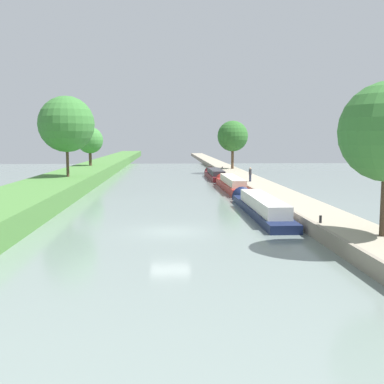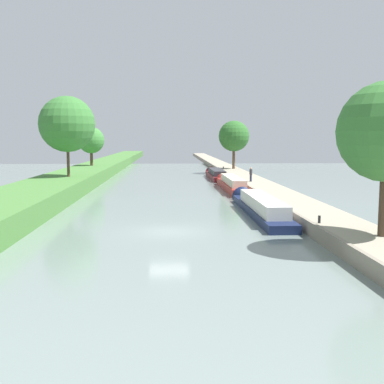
{
  "view_description": "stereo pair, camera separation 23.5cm",
  "coord_description": "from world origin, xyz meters",
  "px_view_note": "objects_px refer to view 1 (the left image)",
  "views": [
    {
      "loc": [
        -0.25,
        -28.72,
        5.84
      ],
      "look_at": [
        2.12,
        13.11,
        1.0
      ],
      "focal_mm": 43.36,
      "sensor_mm": 36.0,
      "label": 1
    },
    {
      "loc": [
        -0.01,
        -28.73,
        5.84
      ],
      "look_at": [
        2.12,
        13.11,
        1.0
      ],
      "focal_mm": 43.36,
      "sensor_mm": 36.0,
      "label": 2
    }
  ],
  "objects_px": {
    "narrowboat_red": "(231,184)",
    "narrowboat_maroon": "(215,174)",
    "mooring_bollard_far": "(222,168)",
    "narrowboat_navy": "(259,206)",
    "mooring_bollard_near": "(321,219)",
    "person_walking": "(250,174)"
  },
  "relations": [
    {
      "from": "person_walking",
      "to": "mooring_bollard_near",
      "type": "distance_m",
      "value": 26.76
    },
    {
      "from": "mooring_bollard_near",
      "to": "mooring_bollard_far",
      "type": "xyz_separation_m",
      "value": [
        0.0,
        48.38,
        0.0
      ]
    },
    {
      "from": "narrowboat_maroon",
      "to": "mooring_bollard_far",
      "type": "height_order",
      "value": "narrowboat_maroon"
    },
    {
      "from": "narrowboat_red",
      "to": "mooring_bollard_near",
      "type": "height_order",
      "value": "narrowboat_red"
    },
    {
      "from": "narrowboat_red",
      "to": "mooring_bollard_far",
      "type": "height_order",
      "value": "narrowboat_red"
    },
    {
      "from": "person_walking",
      "to": "mooring_bollard_near",
      "type": "relative_size",
      "value": 3.69
    },
    {
      "from": "narrowboat_red",
      "to": "person_walking",
      "type": "xyz_separation_m",
      "value": [
        2.4,
        0.81,
        1.05
      ]
    },
    {
      "from": "narrowboat_red",
      "to": "narrowboat_navy",
      "type": "bearing_deg",
      "value": -90.46
    },
    {
      "from": "narrowboat_navy",
      "to": "narrowboat_red",
      "type": "xyz_separation_m",
      "value": [
        0.14,
        17.06,
        0.06
      ]
    },
    {
      "from": "person_walking",
      "to": "mooring_bollard_far",
      "type": "relative_size",
      "value": 3.69
    },
    {
      "from": "narrowboat_maroon",
      "to": "mooring_bollard_far",
      "type": "relative_size",
      "value": 32.24
    },
    {
      "from": "narrowboat_maroon",
      "to": "mooring_bollard_near",
      "type": "relative_size",
      "value": 32.24
    },
    {
      "from": "narrowboat_maroon",
      "to": "mooring_bollard_near",
      "type": "bearing_deg",
      "value": -87.32
    },
    {
      "from": "narrowboat_red",
      "to": "mooring_bollard_near",
      "type": "xyz_separation_m",
      "value": [
        1.74,
        -25.94,
        0.41
      ]
    },
    {
      "from": "narrowboat_navy",
      "to": "mooring_bollard_far",
      "type": "relative_size",
      "value": 36.95
    },
    {
      "from": "narrowboat_maroon",
      "to": "mooring_bollard_near",
      "type": "height_order",
      "value": "narrowboat_maroon"
    },
    {
      "from": "person_walking",
      "to": "mooring_bollard_near",
      "type": "bearing_deg",
      "value": -91.4
    },
    {
      "from": "narrowboat_red",
      "to": "narrowboat_maroon",
      "type": "xyz_separation_m",
      "value": [
        -0.2,
        15.6,
        -0.09
      ]
    },
    {
      "from": "narrowboat_red",
      "to": "mooring_bollard_far",
      "type": "bearing_deg",
      "value": 85.55
    },
    {
      "from": "person_walking",
      "to": "mooring_bollard_near",
      "type": "xyz_separation_m",
      "value": [
        -0.65,
        -26.75,
        -0.65
      ]
    },
    {
      "from": "narrowboat_red",
      "to": "mooring_bollard_near",
      "type": "distance_m",
      "value": 26.0
    },
    {
      "from": "person_walking",
      "to": "mooring_bollard_far",
      "type": "xyz_separation_m",
      "value": [
        -0.65,
        21.63,
        -0.65
      ]
    }
  ]
}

